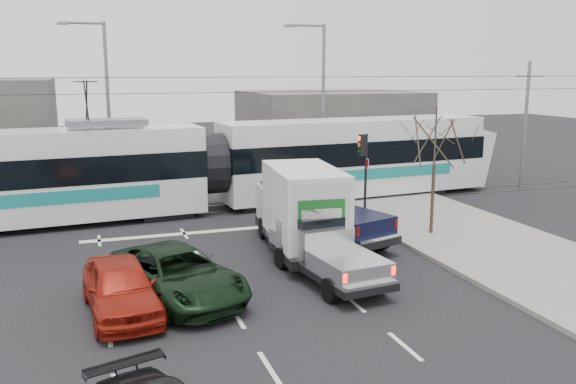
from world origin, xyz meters
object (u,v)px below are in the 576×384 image
object	(u,v)px
street_lamp_near	(320,96)
tram	(210,165)
green_car	(177,274)
street_lamp_far	(104,97)
box_truck	(300,210)
red_car	(121,287)
traffic_signal	(364,156)
silver_pickup	(323,248)
navy_pickup	(322,212)
bare_tree	(435,142)

from	to	relation	value
street_lamp_near	tram	xyz separation A→B (m)	(-7.14, -4.13, -2.97)
tram	green_car	bearing A→B (deg)	-111.04
street_lamp_far	box_truck	bearing A→B (deg)	-66.25
street_lamp_far	red_car	bearing A→B (deg)	-91.38
street_lamp_near	green_car	distance (m)	18.82
traffic_signal	street_lamp_far	xyz separation A→B (m)	(-10.66, 9.50, 2.37)
traffic_signal	silver_pickup	xyz separation A→B (m)	(-4.80, -7.19, -1.79)
street_lamp_far	red_car	distance (m)	18.28
silver_pickup	red_car	size ratio (longest dim) A/B	1.23
box_truck	navy_pickup	distance (m)	1.68
street_lamp_near	green_car	bearing A→B (deg)	-124.33
tram	box_truck	size ratio (longest dim) A/B	4.53
bare_tree	silver_pickup	distance (m)	7.31
street_lamp_far	tram	xyz separation A→B (m)	(4.36, -6.13, -2.97)
bare_tree	traffic_signal	size ratio (longest dim) A/B	1.39
navy_pickup	tram	bearing A→B (deg)	96.14
bare_tree	traffic_signal	xyz separation A→B (m)	(-1.13, 4.00, -1.05)
traffic_signal	street_lamp_near	distance (m)	7.91
silver_pickup	navy_pickup	distance (m)	4.15
box_truck	traffic_signal	bearing A→B (deg)	49.43
bare_tree	green_car	xyz separation A→B (m)	(-10.61, -3.61, -3.05)
tram	silver_pickup	distance (m)	10.74
bare_tree	tram	bearing A→B (deg)	135.23
red_car	traffic_signal	bearing A→B (deg)	31.41
bare_tree	red_car	bearing A→B (deg)	-160.84
street_lamp_near	box_truck	bearing A→B (deg)	-114.40
box_truck	green_car	world-z (taller)	box_truck
box_truck	street_lamp_near	bearing A→B (deg)	71.10
bare_tree	street_lamp_near	bearing A→B (deg)	91.42
tram	red_car	size ratio (longest dim) A/B	6.75
navy_pickup	silver_pickup	bearing A→B (deg)	-129.44
traffic_signal	silver_pickup	world-z (taller)	traffic_signal
tram	navy_pickup	bearing A→B (deg)	-70.73
red_car	tram	bearing A→B (deg)	62.39
traffic_signal	box_truck	distance (m)	6.42
silver_pickup	red_car	xyz separation A→B (m)	(-6.28, -1.05, -0.20)
street_lamp_far	silver_pickup	size ratio (longest dim) A/B	1.66
navy_pickup	green_car	size ratio (longest dim) A/B	1.13
street_lamp_near	silver_pickup	distance (m)	16.28
street_lamp_far	tram	world-z (taller)	street_lamp_far
traffic_signal	red_car	distance (m)	13.95
traffic_signal	street_lamp_near	size ratio (longest dim) A/B	0.40
tram	box_truck	bearing A→B (deg)	-82.17
tram	red_car	distance (m)	12.64
tram	silver_pickup	size ratio (longest dim) A/B	5.47
street_lamp_near	red_car	size ratio (longest dim) A/B	2.04
box_truck	red_car	xyz separation A→B (m)	(-6.54, -3.86, -0.83)
traffic_signal	silver_pickup	size ratio (longest dim) A/B	0.66
tram	box_truck	distance (m)	7.97
street_lamp_near	box_truck	distance (m)	13.52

